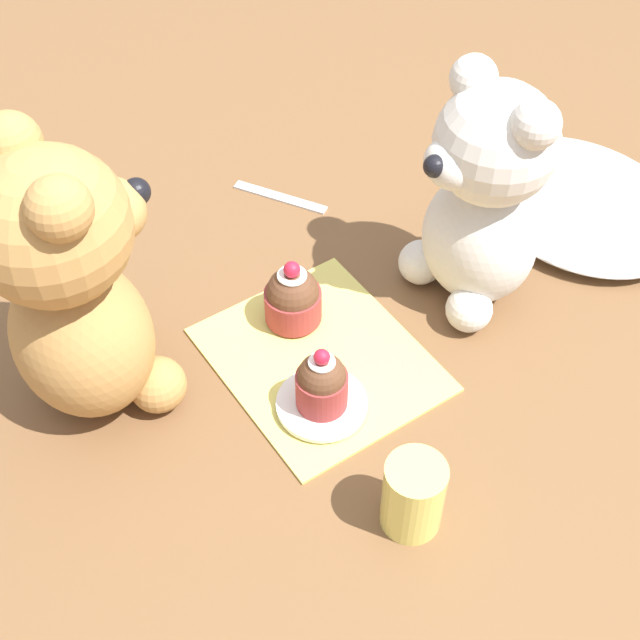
% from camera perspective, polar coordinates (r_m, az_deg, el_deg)
% --- Properties ---
extents(ground_plane, '(4.00, 4.00, 0.00)m').
position_cam_1_polar(ground_plane, '(0.83, -0.00, -2.60)').
color(ground_plane, brown).
extents(knitted_placemat, '(0.20, 0.17, 0.01)m').
position_cam_1_polar(knitted_placemat, '(0.82, -0.00, -2.47)').
color(knitted_placemat, '#E0D166').
rests_on(knitted_placemat, ground_plane).
extents(tulle_cloth, '(0.24, 0.20, 0.03)m').
position_cam_1_polar(tulle_cloth, '(1.00, 16.33, 7.23)').
color(tulle_cloth, white).
rests_on(tulle_cloth, ground_plane).
extents(teddy_bear_cream, '(0.12, 0.13, 0.24)m').
position_cam_1_polar(teddy_bear_cream, '(0.82, 10.43, 7.73)').
color(teddy_bear_cream, silver).
rests_on(teddy_bear_cream, ground_plane).
extents(teddy_bear_tan, '(0.14, 0.14, 0.27)m').
position_cam_1_polar(teddy_bear_tan, '(0.73, -15.53, 2.05)').
color(teddy_bear_tan, '#B78447').
rests_on(teddy_bear_tan, ground_plane).
extents(cupcake_near_cream_bear, '(0.05, 0.05, 0.07)m').
position_cam_1_polar(cupcake_near_cream_bear, '(0.83, -1.75, 1.45)').
color(cupcake_near_cream_bear, '#993333').
rests_on(cupcake_near_cream_bear, knitted_placemat).
extents(saucer_plate, '(0.08, 0.08, 0.01)m').
position_cam_1_polar(saucer_plate, '(0.78, 0.11, -5.38)').
color(saucer_plate, white).
rests_on(saucer_plate, knitted_placemat).
extents(cupcake_near_tan_bear, '(0.05, 0.05, 0.07)m').
position_cam_1_polar(cupcake_near_tan_bear, '(0.76, 0.11, -4.02)').
color(cupcake_near_tan_bear, '#993333').
rests_on(cupcake_near_tan_bear, saucer_plate).
extents(juice_glass, '(0.05, 0.05, 0.07)m').
position_cam_1_polar(juice_glass, '(0.71, 5.99, -11.10)').
color(juice_glass, '#EADB66').
rests_on(juice_glass, ground_plane).
extents(teaspoon, '(0.10, 0.07, 0.01)m').
position_cam_1_polar(teaspoon, '(0.99, -2.57, 7.91)').
color(teaspoon, silver).
rests_on(teaspoon, ground_plane).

